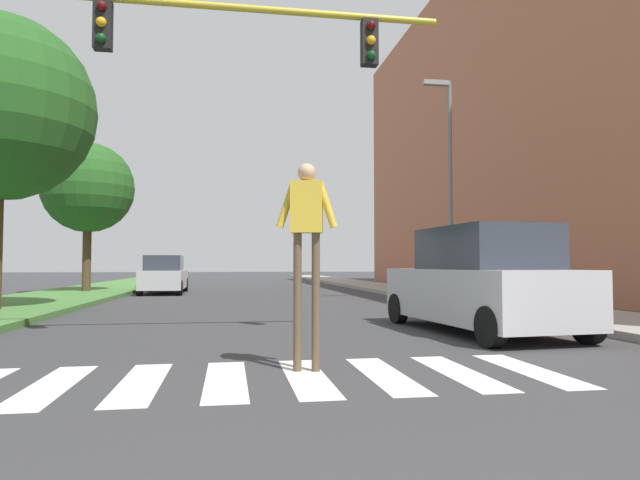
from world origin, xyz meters
TOP-DOWN VIEW (x-y plane):
  - ground_plane at (0.00, 30.00)m, footprint 140.00×140.00m
  - crosswalk at (0.00, 6.04)m, footprint 6.75×2.20m
  - median_strip at (-6.58, 28.00)m, footprint 4.08×64.00m
  - tree_far at (-6.48, 24.93)m, footprint 3.88×3.88m
  - apartment_block_right at (17.43, 22.00)m, footprint 13.83×37.78m
  - sidewalk_right at (7.57, 28.00)m, footprint 3.00×64.00m
  - traffic_light_gantry at (-2.52, 8.95)m, footprint 8.07×0.30m
  - street_lamp_right at (6.98, 17.78)m, footprint 1.02×0.24m
  - pedestrian_performer at (0.49, 6.39)m, footprint 0.75×0.32m
  - suv_crossing at (4.23, 9.61)m, footprint 2.32×4.74m
  - sedan_midblock at (-3.26, 25.12)m, footprint 1.86×4.57m

SIDE VIEW (x-z plane):
  - ground_plane at x=0.00m, z-range 0.00..0.00m
  - crosswalk at x=0.00m, z-range 0.00..0.01m
  - median_strip at x=-6.58m, z-range 0.00..0.15m
  - sidewalk_right at x=7.57m, z-range 0.00..0.15m
  - sedan_midblock at x=-3.26m, z-range -0.06..1.62m
  - suv_crossing at x=4.23m, z-range -0.05..1.92m
  - pedestrian_performer at x=0.49m, z-range 0.42..2.91m
  - traffic_light_gantry at x=-2.52m, z-range 1.33..7.33m
  - tree_far at x=-6.48m, z-range 1.39..7.79m
  - street_lamp_right at x=6.98m, z-range 0.84..8.34m
  - apartment_block_right at x=17.43m, z-range 0.00..16.01m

